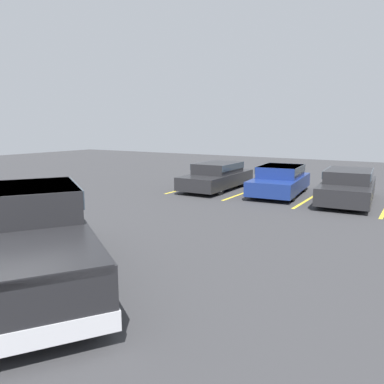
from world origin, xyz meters
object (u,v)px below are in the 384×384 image
parked_sedan_b (280,179)px  parked_sedan_c (348,185)px  pickup_truck (30,235)px  parked_sedan_a (217,175)px

parked_sedan_b → parked_sedan_c: size_ratio=0.93×
parked_sedan_c → parked_sedan_b: bearing=-97.7°
pickup_truck → parked_sedan_b: (0.92, 11.34, -0.23)m
parked_sedan_b → parked_sedan_c: parked_sedan_c is taller
parked_sedan_a → parked_sedan_c: (5.69, 0.03, 0.01)m
pickup_truck → parked_sedan_b: size_ratio=1.35×
parked_sedan_a → pickup_truck: bearing=8.6°
parked_sedan_a → parked_sedan_b: (2.94, 0.19, 0.00)m
parked_sedan_a → parked_sedan_b: parked_sedan_b is taller
parked_sedan_c → parked_sedan_a: bearing=-94.2°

